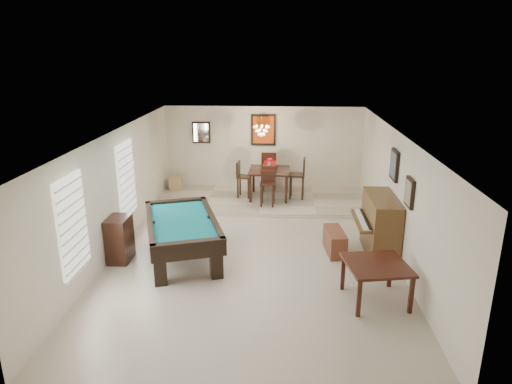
# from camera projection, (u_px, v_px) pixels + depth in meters

# --- Properties ---
(ground_plane) EXTENTS (6.00, 9.00, 0.02)m
(ground_plane) POSITION_uv_depth(u_px,v_px,m) (254.00, 250.00, 10.11)
(ground_plane) COLOR beige
(wall_back) EXTENTS (6.00, 0.04, 2.60)m
(wall_back) POSITION_uv_depth(u_px,v_px,m) (263.00, 149.00, 14.00)
(wall_back) COLOR silver
(wall_back) RESTS_ON ground_plane
(wall_front) EXTENTS (6.00, 0.04, 2.60)m
(wall_front) POSITION_uv_depth(u_px,v_px,m) (231.00, 309.00, 5.43)
(wall_front) COLOR silver
(wall_front) RESTS_ON ground_plane
(wall_left) EXTENTS (0.04, 9.00, 2.60)m
(wall_left) POSITION_uv_depth(u_px,v_px,m) (116.00, 191.00, 9.88)
(wall_left) COLOR silver
(wall_left) RESTS_ON ground_plane
(wall_right) EXTENTS (0.04, 9.00, 2.60)m
(wall_right) POSITION_uv_depth(u_px,v_px,m) (397.00, 196.00, 9.55)
(wall_right) COLOR silver
(wall_right) RESTS_ON ground_plane
(ceiling) EXTENTS (6.00, 9.00, 0.04)m
(ceiling) POSITION_uv_depth(u_px,v_px,m) (254.00, 133.00, 9.32)
(ceiling) COLOR white
(ceiling) RESTS_ON wall_back
(dining_step) EXTENTS (6.00, 2.50, 0.12)m
(dining_step) POSITION_uv_depth(u_px,v_px,m) (261.00, 200.00, 13.18)
(dining_step) COLOR beige
(dining_step) RESTS_ON ground_plane
(window_left_front) EXTENTS (0.06, 1.00, 1.70)m
(window_left_front) POSITION_uv_depth(u_px,v_px,m) (72.00, 225.00, 7.76)
(window_left_front) COLOR white
(window_left_front) RESTS_ON wall_left
(window_left_rear) EXTENTS (0.06, 1.00, 1.70)m
(window_left_rear) POSITION_uv_depth(u_px,v_px,m) (127.00, 179.00, 10.42)
(window_left_rear) COLOR white
(window_left_rear) RESTS_ON wall_left
(pool_table) EXTENTS (2.12, 2.87, 0.86)m
(pool_table) POSITION_uv_depth(u_px,v_px,m) (183.00, 239.00, 9.58)
(pool_table) COLOR black
(pool_table) RESTS_ON ground_plane
(square_table) EXTENTS (1.20, 1.20, 0.72)m
(square_table) POSITION_uv_depth(u_px,v_px,m) (376.00, 282.00, 7.97)
(square_table) COLOR black
(square_table) RESTS_ON ground_plane
(upright_piano) EXTENTS (0.87, 1.55, 1.29)m
(upright_piano) POSITION_uv_depth(u_px,v_px,m) (373.00, 226.00, 9.73)
(upright_piano) COLOR brown
(upright_piano) RESTS_ON ground_plane
(piano_bench) EXTENTS (0.45, 0.94, 0.51)m
(piano_bench) POSITION_uv_depth(u_px,v_px,m) (335.00, 242.00, 9.90)
(piano_bench) COLOR brown
(piano_bench) RESTS_ON ground_plane
(apothecary_chest) EXTENTS (0.42, 0.63, 0.95)m
(apothecary_chest) POSITION_uv_depth(u_px,v_px,m) (120.00, 239.00, 9.47)
(apothecary_chest) COLOR black
(apothecary_chest) RESTS_ON ground_plane
(dining_table) EXTENTS (1.17, 1.17, 0.95)m
(dining_table) POSITION_uv_depth(u_px,v_px,m) (269.00, 181.00, 13.12)
(dining_table) COLOR black
(dining_table) RESTS_ON dining_step
(flower_vase) EXTENTS (0.14, 0.14, 0.22)m
(flower_vase) POSITION_uv_depth(u_px,v_px,m) (269.00, 162.00, 12.94)
(flower_vase) COLOR red
(flower_vase) RESTS_ON dining_table
(dining_chair_south) EXTENTS (0.42, 0.42, 1.07)m
(dining_chair_south) POSITION_uv_depth(u_px,v_px,m) (268.00, 187.00, 12.42)
(dining_chair_south) COLOR black
(dining_chair_south) RESTS_ON dining_step
(dining_chair_north) EXTENTS (0.45, 0.45, 1.19)m
(dining_chair_north) POSITION_uv_depth(u_px,v_px,m) (269.00, 170.00, 13.83)
(dining_chair_north) COLOR black
(dining_chair_north) RESTS_ON dining_step
(dining_chair_west) EXTENTS (0.43, 0.43, 1.04)m
(dining_chair_west) POSITION_uv_depth(u_px,v_px,m) (244.00, 179.00, 13.15)
(dining_chair_west) COLOR black
(dining_chair_west) RESTS_ON dining_step
(dining_chair_east) EXTENTS (0.47, 0.47, 1.18)m
(dining_chair_east) POSITION_uv_depth(u_px,v_px,m) (297.00, 178.00, 13.04)
(dining_chair_east) COLOR black
(dining_chair_east) RESTS_ON dining_step
(corner_bench) EXTENTS (0.38, 0.47, 0.40)m
(corner_bench) POSITION_uv_depth(u_px,v_px,m) (176.00, 183.00, 13.97)
(corner_bench) COLOR tan
(corner_bench) RESTS_ON dining_step
(chandelier) EXTENTS (0.44, 0.44, 0.60)m
(chandelier) POSITION_uv_depth(u_px,v_px,m) (262.00, 127.00, 12.49)
(chandelier) COLOR #FFE5B2
(chandelier) RESTS_ON ceiling
(back_painting) EXTENTS (0.75, 0.06, 0.95)m
(back_painting) POSITION_uv_depth(u_px,v_px,m) (263.00, 130.00, 13.78)
(back_painting) COLOR #D84C14
(back_painting) RESTS_ON wall_back
(back_mirror) EXTENTS (0.55, 0.06, 0.65)m
(back_mirror) POSITION_uv_depth(u_px,v_px,m) (201.00, 132.00, 13.91)
(back_mirror) COLOR white
(back_mirror) RESTS_ON wall_back
(right_picture_upper) EXTENTS (0.06, 0.55, 0.65)m
(right_picture_upper) POSITION_uv_depth(u_px,v_px,m) (394.00, 165.00, 9.66)
(right_picture_upper) COLOR slate
(right_picture_upper) RESTS_ON wall_right
(right_picture_lower) EXTENTS (0.06, 0.45, 0.55)m
(right_picture_lower) POSITION_uv_depth(u_px,v_px,m) (410.00, 193.00, 8.48)
(right_picture_lower) COLOR gray
(right_picture_lower) RESTS_ON wall_right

